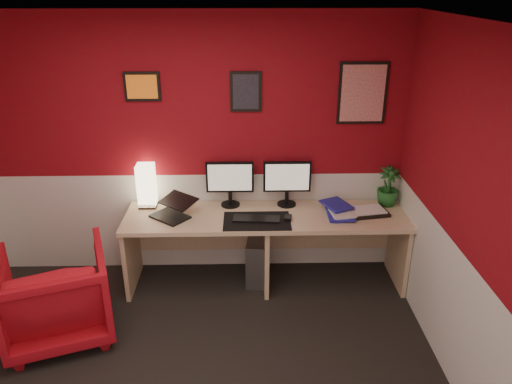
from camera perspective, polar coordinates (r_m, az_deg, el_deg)
name	(u,v)px	position (r m, az deg, el deg)	size (l,w,h in m)	color
ceiling	(144,27)	(2.71, -12.84, 18.15)	(4.00, 3.50, 0.01)	white
wall_back	(191,150)	(4.67, -7.57, 4.86)	(4.00, 0.01, 2.50)	maroon
wall_right	(486,238)	(3.38, 25.09, -4.83)	(0.01, 3.50, 2.50)	maroon
wainscot_back	(195,221)	(4.95, -7.12, -3.41)	(4.00, 0.01, 1.00)	silver
wainscot_right	(464,334)	(3.77, 23.02, -14.96)	(0.01, 3.50, 1.00)	silver
desk	(266,250)	(4.70, 1.14, -6.69)	(2.60, 0.65, 0.73)	tan
shoji_lamp	(147,187)	(4.73, -12.57, 0.60)	(0.16, 0.16, 0.40)	#FFE5B2
laptop	(169,207)	(4.50, -10.05, -1.69)	(0.33, 0.23, 0.22)	black
monitor_left	(230,177)	(4.61, -3.06, 1.73)	(0.45, 0.06, 0.58)	black
monitor_right	(287,177)	(4.62, 3.66, 1.78)	(0.45, 0.06, 0.58)	black
desk_mat	(257,221)	(4.41, 0.10, -3.38)	(0.60, 0.38, 0.01)	black
keyboard	(256,219)	(4.42, 0.05, -3.13)	(0.42, 0.14, 0.02)	black
mouse	(288,218)	(4.44, 3.75, -3.00)	(0.06, 0.10, 0.03)	black
book_bottom	(327,214)	(4.55, 8.26, -2.58)	(0.24, 0.32, 0.03)	#202094
book_middle	(330,212)	(4.54, 8.58, -2.35)	(0.21, 0.29, 0.02)	silver
book_top	(327,207)	(4.57, 8.19, -1.75)	(0.21, 0.29, 0.03)	#202094
zen_tray	(368,212)	(4.66, 12.83, -2.26)	(0.35, 0.25, 0.03)	black
potted_plant	(388,187)	(4.82, 15.11, 0.61)	(0.21, 0.21, 0.38)	#19591E
pc_tower	(258,258)	(4.84, 0.26, -7.64)	(0.20, 0.45, 0.45)	#99999E
armchair	(56,295)	(4.37, -22.19, -10.96)	(0.81, 0.83, 0.76)	red
art_left	(142,87)	(4.56, -13.08, 11.84)	(0.32, 0.02, 0.26)	orange
art_center	(246,92)	(4.48, -1.19, 11.57)	(0.28, 0.02, 0.36)	black
art_right	(363,93)	(4.61, 12.26, 11.13)	(0.44, 0.02, 0.56)	red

